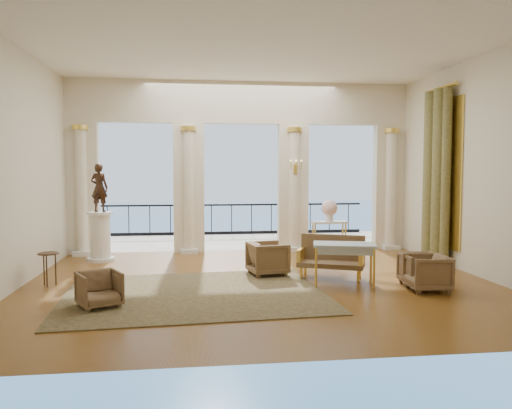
{
  "coord_description": "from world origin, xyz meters",
  "views": [
    {
      "loc": [
        -1.28,
        -9.43,
        2.19
      ],
      "look_at": [
        -0.02,
        0.6,
        1.48
      ],
      "focal_mm": 35.0,
      "sensor_mm": 36.0,
      "label": 1
    }
  ],
  "objects": [
    {
      "name": "arcade",
      "position": [
        -0.0,
        3.82,
        2.58
      ],
      "size": [
        9.0,
        0.56,
        4.5
      ],
      "color": "beige",
      "rests_on": "ground"
    },
    {
      "name": "rug",
      "position": [
        -1.27,
        -0.72,
        0.01
      ],
      "size": [
        4.71,
        3.78,
        0.02
      ],
      "primitive_type": "cube",
      "rotation": [
        0.0,
        0.0,
        0.06
      ],
      "color": "#303518",
      "rests_on": "ground"
    },
    {
      "name": "headland",
      "position": [
        -30.0,
        70.0,
        -3.0
      ],
      "size": [
        22.0,
        18.0,
        6.0
      ],
      "primitive_type": "cube",
      "color": "black",
      "rests_on": "sea"
    },
    {
      "name": "urn",
      "position": [
        2.2,
        3.05,
        1.17
      ],
      "size": [
        0.42,
        0.42,
        0.55
      ],
      "color": "white",
      "rests_on": "console_table"
    },
    {
      "name": "armchair_c",
      "position": [
        2.91,
        -0.98,
        0.36
      ],
      "size": [
        0.71,
        0.75,
        0.72
      ],
      "primitive_type": "imported",
      "rotation": [
        0.0,
        0.0,
        -1.66
      ],
      "color": "#42351F",
      "rests_on": "ground"
    },
    {
      "name": "statue",
      "position": [
        -3.5,
        2.77,
        1.76
      ],
      "size": [
        0.48,
        0.39,
        1.15
      ],
      "primitive_type": "imported",
      "rotation": [
        0.0,
        0.0,
        2.84
      ],
      "color": "#301F15",
      "rests_on": "pedestal"
    },
    {
      "name": "room_walls",
      "position": [
        0.0,
        -1.12,
        2.88
      ],
      "size": [
        9.0,
        9.0,
        9.0
      ],
      "color": "beige",
      "rests_on": "ground"
    },
    {
      "name": "settee",
      "position": [
        1.49,
        0.28,
        0.43
      ],
      "size": [
        1.42,
        1.04,
        0.86
      ],
      "rotation": [
        0.0,
        0.0,
        -0.42
      ],
      "color": "#42351F",
      "rests_on": "ground"
    },
    {
      "name": "balustrade",
      "position": [
        0.0,
        7.4,
        0.41
      ],
      "size": [
        9.0,
        0.06,
        1.03
      ],
      "color": "black",
      "rests_on": "terrace"
    },
    {
      "name": "window_frame",
      "position": [
        4.47,
        1.5,
        2.1
      ],
      "size": [
        0.04,
        1.6,
        3.4
      ],
      "primitive_type": "cube",
      "color": "#ECC24D",
      "rests_on": "room_walls"
    },
    {
      "name": "pedestal",
      "position": [
        -3.5,
        2.77,
        0.57
      ],
      "size": [
        0.65,
        0.65,
        1.19
      ],
      "color": "silver",
      "rests_on": "ground"
    },
    {
      "name": "game_table",
      "position": [
        1.55,
        -0.36,
        0.71
      ],
      "size": [
        1.28,
        0.9,
        0.8
      ],
      "rotation": [
        0.0,
        0.0,
        -0.25
      ],
      "color": "#98B1C1",
      "rests_on": "ground"
    },
    {
      "name": "curtain",
      "position": [
        4.28,
        1.5,
        2.02
      ],
      "size": [
        0.33,
        1.4,
        4.09
      ],
      "color": "brown",
      "rests_on": "ground"
    },
    {
      "name": "terrace",
      "position": [
        0.0,
        5.8,
        -0.05
      ],
      "size": [
        10.0,
        3.6,
        0.1
      ],
      "primitive_type": "cube",
      "color": "#AFA78F",
      "rests_on": "ground"
    },
    {
      "name": "console_table",
      "position": [
        2.2,
        3.05,
        0.71
      ],
      "size": [
        0.92,
        0.39,
        0.86
      ],
      "rotation": [
        0.0,
        0.0,
        0.05
      ],
      "color": "silver",
      "rests_on": "ground"
    },
    {
      "name": "wall_sconce",
      "position": [
        1.4,
        3.51,
        2.23
      ],
      "size": [
        0.3,
        0.11,
        0.33
      ],
      "color": "#ECC24D",
      "rests_on": "arcade"
    },
    {
      "name": "sea",
      "position": [
        0.0,
        60.0,
        -6.0
      ],
      "size": [
        160.0,
        160.0,
        0.0
      ],
      "primitive_type": "plane",
      "color": "#29678F",
      "rests_on": "ground"
    },
    {
      "name": "armchair_d",
      "position": [
        0.24,
        0.71,
        0.38
      ],
      "size": [
        0.83,
        0.86,
        0.76
      ],
      "primitive_type": "imported",
      "rotation": [
        0.0,
        0.0,
        1.77
      ],
      "color": "#42351F",
      "rests_on": "ground"
    },
    {
      "name": "side_table",
      "position": [
        -4.0,
        0.27,
        0.54
      ],
      "size": [
        0.39,
        0.39,
        0.63
      ],
      "color": "black",
      "rests_on": "ground"
    },
    {
      "name": "armchair_a",
      "position": [
        -2.78,
        -1.37,
        0.32
      ],
      "size": [
        0.81,
        0.8,
        0.64
      ],
      "primitive_type": "imported",
      "rotation": [
        0.0,
        0.0,
        0.47
      ],
      "color": "#42351F",
      "rests_on": "ground"
    },
    {
      "name": "armchair_b",
      "position": [
        2.96,
        -0.61,
        0.34
      ],
      "size": [
        0.67,
        0.63,
        0.68
      ],
      "primitive_type": "imported",
      "rotation": [
        0.0,
        0.0,
        -0.01
      ],
      "color": "#42351F",
      "rests_on": "ground"
    },
    {
      "name": "floor",
      "position": [
        0.0,
        0.0,
        0.0
      ],
      "size": [
        9.0,
        9.0,
        0.0
      ],
      "primitive_type": "plane",
      "color": "#54280D",
      "rests_on": "ground"
    },
    {
      "name": "palm_tree",
      "position": [
        2.0,
        6.6,
        4.09
      ],
      "size": [
        2.0,
        2.0,
        4.5
      ],
      "color": "#4C3823",
      "rests_on": "terrace"
    }
  ]
}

